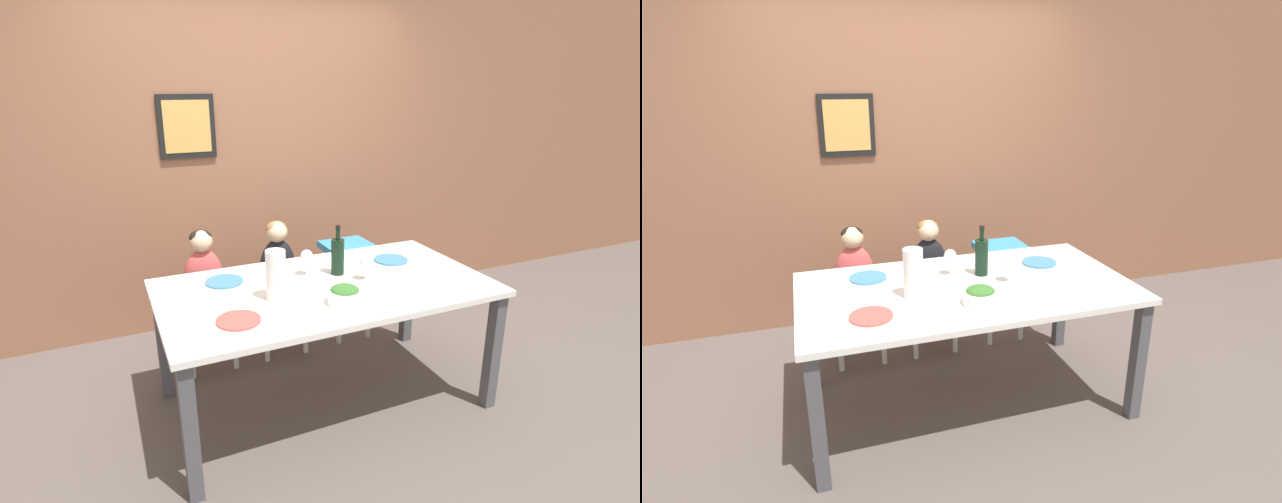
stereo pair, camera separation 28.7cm
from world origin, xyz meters
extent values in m
plane|color=#564C47|center=(0.00, 0.00, 0.00)|extent=(14.00, 14.00, 0.00)
cube|color=#8E5B42|center=(0.00, 1.41, 1.35)|extent=(10.00, 0.06, 2.70)
cube|color=black|center=(-0.47, 1.37, 1.57)|extent=(0.40, 0.02, 0.45)
cube|color=gold|center=(-0.47, 1.36, 1.57)|extent=(0.33, 0.00, 0.37)
cube|color=white|center=(0.00, 0.00, 0.76)|extent=(1.89, 1.02, 0.03)
cube|color=#4C4C51|center=(-0.88, -0.45, 0.37)|extent=(0.07, 0.07, 0.74)
cube|color=#4C4C51|center=(0.88, -0.45, 0.37)|extent=(0.07, 0.07, 0.74)
cube|color=#4C4C51|center=(-0.88, 0.45, 0.37)|extent=(0.07, 0.07, 0.74)
cube|color=#4C4C51|center=(0.88, 0.45, 0.37)|extent=(0.07, 0.07, 0.74)
cylinder|color=silver|center=(-0.70, 0.58, 0.20)|extent=(0.04, 0.04, 0.40)
cylinder|color=silver|center=(-0.41, 0.58, 0.20)|extent=(0.04, 0.04, 0.40)
cylinder|color=silver|center=(-0.70, 0.88, 0.20)|extent=(0.04, 0.04, 0.40)
cylinder|color=silver|center=(-0.41, 0.88, 0.20)|extent=(0.04, 0.04, 0.40)
cube|color=silver|center=(-0.56, 0.73, 0.43)|extent=(0.42, 0.39, 0.05)
cylinder|color=silver|center=(-0.18, 0.58, 0.20)|extent=(0.04, 0.04, 0.40)
cylinder|color=silver|center=(0.11, 0.58, 0.20)|extent=(0.04, 0.04, 0.40)
cylinder|color=silver|center=(-0.18, 0.88, 0.20)|extent=(0.04, 0.04, 0.40)
cylinder|color=silver|center=(0.11, 0.88, 0.20)|extent=(0.04, 0.04, 0.40)
cube|color=silver|center=(-0.03, 0.73, 0.43)|extent=(0.42, 0.39, 0.05)
cylinder|color=silver|center=(0.40, 0.61, 0.34)|extent=(0.04, 0.04, 0.69)
cylinder|color=silver|center=(0.65, 0.61, 0.34)|extent=(0.04, 0.04, 0.69)
cylinder|color=silver|center=(0.40, 0.86, 0.34)|extent=(0.04, 0.04, 0.69)
cylinder|color=silver|center=(0.65, 0.86, 0.34)|extent=(0.04, 0.04, 0.69)
cube|color=teal|center=(0.52, 0.73, 0.71)|extent=(0.36, 0.33, 0.05)
ellipsoid|color=#C64C4C|center=(-0.56, 0.73, 0.65)|extent=(0.26, 0.14, 0.39)
sphere|color=#D6AD89|center=(-0.56, 0.73, 0.90)|extent=(0.15, 0.15, 0.15)
ellipsoid|color=black|center=(-0.56, 0.74, 0.92)|extent=(0.15, 0.14, 0.10)
ellipsoid|color=black|center=(-0.03, 0.73, 0.65)|extent=(0.26, 0.14, 0.39)
sphere|color=#D6AD89|center=(-0.03, 0.73, 0.90)|extent=(0.15, 0.15, 0.15)
ellipsoid|color=olive|center=(-0.03, 0.74, 0.92)|extent=(0.15, 0.14, 0.10)
cylinder|color=black|center=(0.14, 0.13, 0.88)|extent=(0.08, 0.08, 0.22)
cylinder|color=black|center=(0.14, 0.13, 1.04)|extent=(0.03, 0.03, 0.09)
cylinder|color=black|center=(0.14, 0.13, 1.07)|extent=(0.03, 0.03, 0.02)
cylinder|color=white|center=(-0.32, -0.07, 0.91)|extent=(0.11, 0.11, 0.27)
cylinder|color=white|center=(0.25, -0.02, 0.78)|extent=(0.06, 0.06, 0.00)
cylinder|color=white|center=(0.25, -0.02, 0.81)|extent=(0.01, 0.01, 0.07)
ellipsoid|color=white|center=(0.25, -0.02, 0.89)|extent=(0.08, 0.08, 0.09)
cylinder|color=white|center=(-0.04, 0.19, 0.78)|extent=(0.06, 0.06, 0.00)
cylinder|color=white|center=(-0.04, 0.19, 0.81)|extent=(0.01, 0.01, 0.07)
ellipsoid|color=white|center=(-0.04, 0.19, 0.89)|extent=(0.08, 0.08, 0.09)
cylinder|color=white|center=(-0.01, -0.27, 0.81)|extent=(0.18, 0.18, 0.07)
ellipsoid|color=#336628|center=(-0.01, -0.27, 0.85)|extent=(0.15, 0.15, 0.05)
cylinder|color=#D14C47|center=(-0.58, -0.24, 0.78)|extent=(0.22, 0.22, 0.01)
cylinder|color=teal|center=(-0.52, 0.28, 0.78)|extent=(0.22, 0.22, 0.01)
cylinder|color=teal|center=(0.56, 0.20, 0.78)|extent=(0.22, 0.22, 0.01)
camera|label=1|loc=(-1.11, -2.40, 1.89)|focal=28.00mm
camera|label=2|loc=(-0.85, -2.51, 1.89)|focal=28.00mm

